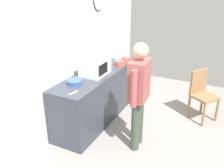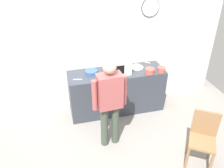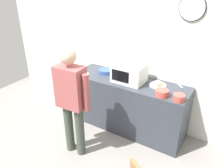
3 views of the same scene
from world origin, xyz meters
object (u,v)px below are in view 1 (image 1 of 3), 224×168
Objects in this scene: wooden_chair at (202,93)px; spoon_utensil at (102,60)px; salad_bowl at (120,63)px; mixing_bowl at (125,60)px; person_standing at (139,90)px; sandwich_plate at (103,65)px; fork_utensil at (73,93)px; cereal_bowl at (74,82)px; microwave at (95,66)px.

spoon_utensil is at bearing 95.63° from wooden_chair.
salad_bowl is 1.62m from wooden_chair.
mixing_bowl is 1.59m from wooden_chair.
wooden_chair is (1.34, -0.76, -0.45)m from person_standing.
mixing_bowl is 0.95× the size of spoon_utensil.
mixing_bowl is at bearing -1.89° from salad_bowl.
salad_bowl is 1.18× the size of mixing_bowl.
fork_utensil is at bearing -171.30° from sandwich_plate.
person_standing reaches higher than fork_utensil.
salad_bowl is at bearing 37.21° from person_standing.
cereal_bowl is at bearing 31.66° from fork_utensil.
microwave reaches higher than mixing_bowl.
sandwich_plate is 1.35m from person_standing.
cereal_bowl is at bearing -179.36° from sandwich_plate.
sandwich_plate reaches higher than wooden_chair.
mixing_bowl is (0.88, -0.19, -0.10)m from microwave.
sandwich_plate is 0.16× the size of person_standing.
mixing_bowl reaches higher than wooden_chair.
sandwich_plate is 1.39× the size of salad_bowl.
microwave is 1.04m from person_standing.
salad_bowl reaches higher than spoon_utensil.
sandwich_plate is 1.56× the size of spoon_utensil.
microwave is at bearing 167.71° from mixing_bowl.
salad_bowl reaches higher than cereal_bowl.
mixing_bowl reaches higher than spoon_utensil.
person_standing is at bearing 150.61° from wooden_chair.
spoon_utensil is at bearing 75.00° from salad_bowl.
fork_utensil is at bearing -148.34° from cereal_bowl.
mixing_bowl reaches higher than cereal_bowl.
fork_utensil is 1.61m from spoon_utensil.
person_standing reaches higher than wooden_chair.
mixing_bowl is at bearing -3.14° from fork_utensil.
cereal_bowl reaches higher than wooden_chair.
person_standing reaches higher than salad_bowl.
fork_utensil is 1.00× the size of spoon_utensil.
mixing_bowl is 1.48m from person_standing.
person_standing is at bearing -63.93° from fork_utensil.
microwave reaches higher than spoon_utensil.
sandwich_plate reaches higher than spoon_utensil.
sandwich_plate is at bearing 51.12° from person_standing.
sandwich_plate is 0.51m from mixing_bowl.
person_standing is 1.78× the size of wooden_chair.
spoon_utensil is (1.27, 0.19, -0.03)m from cereal_bowl.
fork_utensil is at bearing 116.07° from person_standing.
fork_utensil is 2.42m from wooden_chair.
person_standing is (-1.27, -0.77, 0.01)m from mixing_bowl.
salad_bowl is 1.12× the size of spoon_utensil.
microwave reaches higher than cereal_bowl.
mixing_bowl is 1.69m from fork_utensil.
salad_bowl is at bearing -58.51° from sandwich_plate.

